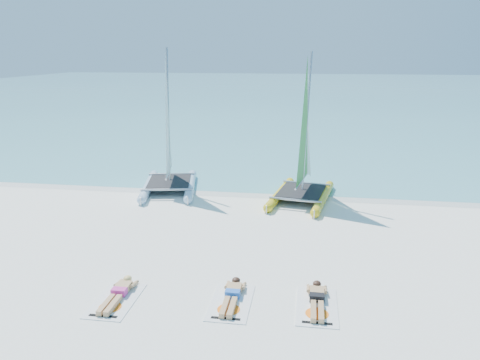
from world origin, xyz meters
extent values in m
plane|color=white|center=(0.00, 0.00, 0.00)|extent=(140.00, 140.00, 0.00)
cube|color=#7ACCCB|center=(0.00, 63.00, 0.01)|extent=(140.00, 115.00, 0.01)
cube|color=silver|center=(0.00, 5.50, 0.00)|extent=(140.00, 1.40, 0.01)
cylinder|color=#AAC3DF|center=(-5.29, 5.29, 0.19)|extent=(1.23, 4.22, 0.37)
cone|color=#AAC3DF|center=(-5.76, 7.57, 0.19)|extent=(0.46, 0.60, 0.36)
cylinder|color=#AAC3DF|center=(-3.44, 5.67, 0.19)|extent=(1.23, 4.22, 0.37)
cone|color=#AAC3DF|center=(-3.91, 7.95, 0.19)|extent=(0.46, 0.60, 0.36)
cube|color=black|center=(-4.37, 5.48, 0.40)|extent=(2.26, 2.65, 0.03)
cylinder|color=#ADAFB4|center=(-4.52, 6.22, 3.31)|extent=(0.31, 1.11, 5.83)
cylinder|color=gold|center=(0.65, 5.03, 0.18)|extent=(1.04, 4.12, 0.36)
cone|color=gold|center=(1.03, 7.27, 0.18)|extent=(0.43, 0.58, 0.35)
cylinder|color=gold|center=(2.47, 4.73, 0.18)|extent=(1.04, 4.12, 0.36)
cone|color=gold|center=(2.84, 6.97, 0.18)|extent=(0.43, 0.58, 0.35)
cube|color=black|center=(1.56, 4.88, 0.39)|extent=(2.12, 2.52, 0.03)
cylinder|color=#ADAFB4|center=(1.68, 5.61, 3.22)|extent=(0.26, 1.08, 5.67)
cube|color=white|center=(-2.83, -4.17, 0.01)|extent=(1.00, 1.85, 0.02)
cube|color=tan|center=(-2.83, -3.74, 0.12)|extent=(0.36, 0.55, 0.17)
cube|color=#DD349A|center=(-2.83, -3.94, 0.12)|extent=(0.37, 0.22, 0.17)
cube|color=tan|center=(-2.83, -4.54, 0.09)|extent=(0.31, 0.85, 0.13)
sphere|color=tan|center=(-2.83, -3.37, 0.16)|extent=(0.21, 0.21, 0.21)
ellipsoid|color=#E5C36C|center=(-2.83, -3.36, 0.20)|extent=(0.22, 0.24, 0.15)
cube|color=white|center=(0.05, -3.84, 0.01)|extent=(1.00, 1.85, 0.02)
cube|color=tan|center=(0.05, -3.41, 0.12)|extent=(0.36, 0.55, 0.17)
cube|color=blue|center=(0.05, -3.61, 0.12)|extent=(0.37, 0.22, 0.17)
cube|color=tan|center=(0.05, -4.21, 0.09)|extent=(0.31, 0.85, 0.13)
sphere|color=tan|center=(0.05, -3.04, 0.16)|extent=(0.21, 0.21, 0.21)
ellipsoid|color=#331D12|center=(0.05, -3.03, 0.20)|extent=(0.22, 0.24, 0.15)
cube|color=white|center=(2.17, -3.71, 0.01)|extent=(1.00, 1.85, 0.02)
cube|color=tan|center=(2.17, -3.28, 0.12)|extent=(0.36, 0.55, 0.17)
cube|color=black|center=(2.17, -3.48, 0.12)|extent=(0.37, 0.22, 0.17)
cube|color=tan|center=(2.17, -4.08, 0.09)|extent=(0.31, 0.85, 0.13)
sphere|color=tan|center=(2.17, -2.91, 0.16)|extent=(0.21, 0.21, 0.21)
ellipsoid|color=#331D12|center=(2.17, -2.90, 0.20)|extent=(0.22, 0.24, 0.15)
camera|label=1|loc=(1.83, -14.10, 6.05)|focal=35.00mm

